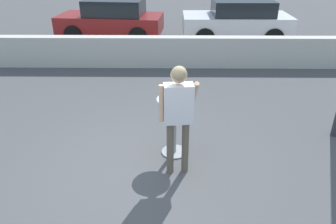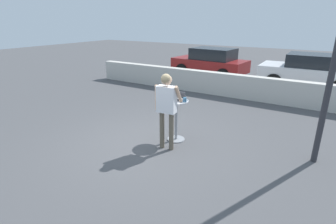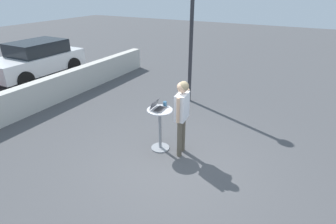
{
  "view_description": "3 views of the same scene",
  "coord_description": "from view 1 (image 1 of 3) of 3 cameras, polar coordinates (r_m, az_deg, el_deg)",
  "views": [
    {
      "loc": [
        0.41,
        -4.2,
        3.26
      ],
      "look_at": [
        0.36,
        0.25,
        0.97
      ],
      "focal_mm": 35.0,
      "sensor_mm": 36.0,
      "label": 1
    },
    {
      "loc": [
        3.42,
        -4.65,
        2.88
      ],
      "look_at": [
        0.46,
        0.2,
        0.86
      ],
      "focal_mm": 28.0,
      "sensor_mm": 36.0,
      "label": 2
    },
    {
      "loc": [
        -4.17,
        -2.13,
        3.55
      ],
      "look_at": [
        0.58,
        0.44,
        0.96
      ],
      "focal_mm": 28.0,
      "sensor_mm": 36.0,
      "label": 3
    }
  ],
  "objects": [
    {
      "name": "coffee_mug",
      "position": [
        5.25,
        3.7,
        2.77
      ],
      "size": [
        0.12,
        0.08,
        0.11
      ],
      "color": "#336084",
      "rests_on": "cafe_table"
    },
    {
      "name": "parked_car_near_street",
      "position": [
        12.86,
        -9.77,
        15.65
      ],
      "size": [
        3.97,
        2.07,
        1.48
      ],
      "color": "maroon",
      "rests_on": "ground_plane"
    },
    {
      "name": "pavement_kerb",
      "position": [
        9.75,
        -1.78,
        10.43
      ],
      "size": [
        12.24,
        0.35,
        0.89
      ],
      "color": "beige",
      "rests_on": "ground_plane"
    },
    {
      "name": "standing_person",
      "position": [
        4.75,
        1.8,
        0.88
      ],
      "size": [
        0.57,
        0.42,
        1.78
      ],
      "color": "brown",
      "rests_on": "ground_plane"
    },
    {
      "name": "ground_plane",
      "position": [
        5.33,
        -3.96,
        -10.54
      ],
      "size": [
        50.0,
        50.0,
        0.0
      ],
      "primitive_type": "plane",
      "color": "#4C4C4F"
    },
    {
      "name": "laptop",
      "position": [
        5.3,
        1.14,
        2.98
      ],
      "size": [
        0.36,
        0.3,
        0.21
      ],
      "color": "#515156",
      "rests_on": "cafe_table"
    },
    {
      "name": "parked_car_further_down",
      "position": [
        12.61,
        11.98,
        15.34
      ],
      "size": [
        3.84,
        1.92,
        1.51
      ],
      "color": "silver",
      "rests_on": "ground_plane"
    },
    {
      "name": "cafe_table",
      "position": [
        5.46,
        1.12,
        -1.63
      ],
      "size": [
        0.58,
        0.58,
        1.04
      ],
      "color": "gray",
      "rests_on": "ground_plane"
    }
  ]
}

